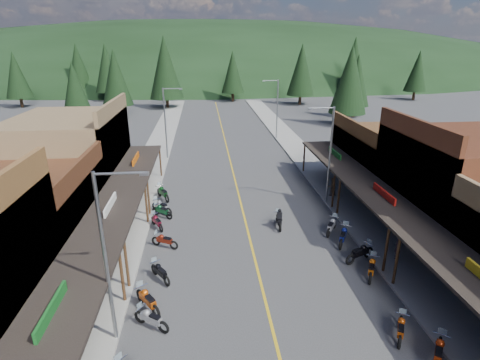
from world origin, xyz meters
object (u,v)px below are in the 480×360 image
object	(u,v)px
pine_6	(418,71)
pine_2	(165,67)
pine_0	(16,75)
bike_east_9	(332,225)
bike_west_7	(160,271)
pine_8	(75,89)
pine_4	(302,70)
pine_5	(354,63)
bike_west_9	(157,221)
shop_west_3	(73,158)
pine_7	(78,67)
shop_east_3	(388,160)
bike_west_6	(148,299)
pedestrian_east_a	(397,247)
streetlight_3	(276,107)
bike_west_12	(163,192)
streetlight_0	(108,253)
streetlight_1	(166,120)
pine_10	(116,78)
pine_11	(350,80)
bike_west_5	(151,318)
shop_east_2	(458,188)
bike_east_6	(372,267)
pine_3	(233,72)
bike_west_10	(162,210)
streetlight_2	(329,151)
shop_west_2	(26,220)
pine_9	(357,80)
bike_west_8	(165,240)
pine_1	(107,68)
bike_west_11	(162,206)
bike_east_5	(401,328)
bike_east_4	(439,351)
bike_east_8	(343,235)
bike_east_7	(360,252)
rider_on_bike	(279,219)

from	to	relation	value
pine_6	pine_2	bearing A→B (deg)	-173.88
pine_0	bike_east_9	distance (m)	75.06
bike_west_7	pine_8	bearing A→B (deg)	77.25
pine_4	pine_5	size ratio (longest dim) A/B	0.89
pine_5	bike_west_9	distance (m)	78.83
shop_west_3	pine_7	world-z (taller)	pine_7
shop_east_3	bike_west_6	distance (m)	25.07
shop_west_3	pedestrian_east_a	world-z (taller)	shop_west_3
streetlight_3	bike_west_12	bearing A→B (deg)	-123.96
streetlight_0	pine_8	size ratio (longest dim) A/B	0.80
streetlight_1	pine_10	xyz separation A→B (m)	(-11.05, 28.00, 2.32)
pedestrian_east_a	pine_0	bearing A→B (deg)	-119.76
pine_11	bike_west_5	world-z (taller)	pine_11
shop_east_3	pine_7	bearing A→B (deg)	125.27
shop_east_2	bike_west_9	bearing A→B (deg)	171.45
pine_10	bike_east_6	size ratio (longest dim) A/B	5.43
pine_3	bike_west_10	size ratio (longest dim) A/B	5.48
streetlight_2	pine_7	bearing A→B (deg)	119.81
pine_6	shop_west_2	bearing A→B (deg)	-133.80
streetlight_3	pine_9	bearing A→B (deg)	41.34
shop_west_3	bike_west_8	world-z (taller)	shop_west_3
pine_1	pine_8	world-z (taller)	pine_1
bike_west_6	bike_west_11	world-z (taller)	bike_west_6
bike_west_5	pine_8	bearing A→B (deg)	54.09
shop_east_3	bike_west_9	world-z (taller)	shop_east_3
pine_9	bike_west_11	size ratio (longest dim) A/B	4.97
pine_7	pine_3	bearing A→B (deg)	-15.52
bike_west_5	bike_east_5	xyz separation A→B (m)	(11.24, -1.73, -0.03)
bike_east_4	shop_east_2	bearing A→B (deg)	91.86
pine_9	bike_east_8	bearing A→B (deg)	-112.31
streetlight_3	bike_east_5	world-z (taller)	streetlight_3
pine_10	pine_7	bearing A→B (deg)	118.30
pine_4	pine_10	distance (m)	37.37
pine_2	pine_4	size ratio (longest dim) A/B	1.12
shop_east_3	bike_east_8	distance (m)	12.79
bike_east_7	rider_on_bike	world-z (taller)	rider_on_bike
shop_east_2	streetlight_1	distance (m)	29.03
streetlight_3	bike_west_6	world-z (taller)	streetlight_3
shop_east_3	streetlight_3	xyz separation A→B (m)	(-6.80, 18.70, 1.93)
pine_5	bike_west_7	distance (m)	83.93
pine_6	bike_east_9	size ratio (longest dim) A/B	5.25
pine_9	bike_east_7	bearing A→B (deg)	-111.09
bike_east_7	bike_east_5	bearing A→B (deg)	-31.67
bike_east_8	bike_west_8	bearing A→B (deg)	-153.67
streetlight_1	pine_3	distance (m)	45.39
streetlight_3	bike_east_6	bearing A→B (deg)	-91.09
pine_11	streetlight_0	bearing A→B (deg)	-121.49
bike_west_11	rider_on_bike	distance (m)	9.19
pine_9	pine_3	bearing A→B (deg)	133.60
pine_11	bike_west_6	distance (m)	49.89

